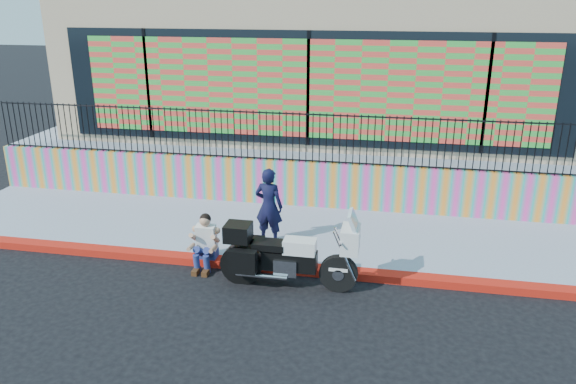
# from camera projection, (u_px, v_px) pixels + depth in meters

# --- Properties ---
(ground) EXTENTS (90.00, 90.00, 0.00)m
(ground) POSITION_uv_depth(u_px,v_px,m) (273.00, 270.00, 10.88)
(ground) COLOR black
(ground) RESTS_ON ground
(red_curb) EXTENTS (16.00, 0.30, 0.15)m
(red_curb) POSITION_uv_depth(u_px,v_px,m) (273.00, 266.00, 10.86)
(red_curb) COLOR red
(red_curb) RESTS_ON ground
(sidewalk) EXTENTS (16.00, 3.00, 0.15)m
(sidewalk) POSITION_uv_depth(u_px,v_px,m) (289.00, 233.00, 12.39)
(sidewalk) COLOR gray
(sidewalk) RESTS_ON ground
(mural_wall) EXTENTS (16.00, 0.20, 1.10)m
(mural_wall) POSITION_uv_depth(u_px,v_px,m) (302.00, 183.00, 13.66)
(mural_wall) COLOR #EF3FA4
(mural_wall) RESTS_ON sidewalk
(metal_fence) EXTENTS (15.80, 0.04, 1.20)m
(metal_fence) POSITION_uv_depth(u_px,v_px,m) (302.00, 137.00, 13.28)
(metal_fence) COLOR black
(metal_fence) RESTS_ON mural_wall
(elevated_platform) EXTENTS (16.00, 10.00, 1.25)m
(elevated_platform) POSITION_uv_depth(u_px,v_px,m) (328.00, 137.00, 18.41)
(elevated_platform) COLOR gray
(elevated_platform) RESTS_ON ground
(storefront_building) EXTENTS (14.00, 8.06, 4.00)m
(storefront_building) POSITION_uv_depth(u_px,v_px,m) (329.00, 56.00, 17.33)
(storefront_building) COLOR tan
(storefront_building) RESTS_ON elevated_platform
(police_motorcycle) EXTENTS (2.48, 0.82, 1.54)m
(police_motorcycle) POSITION_uv_depth(u_px,v_px,m) (287.00, 254.00, 10.08)
(police_motorcycle) COLOR black
(police_motorcycle) RESTS_ON ground
(police_officer) EXTENTS (0.64, 0.48, 1.62)m
(police_officer) POSITION_uv_depth(u_px,v_px,m) (269.00, 206.00, 11.46)
(police_officer) COLOR black
(police_officer) RESTS_ON sidewalk
(seated_man) EXTENTS (0.54, 0.71, 1.06)m
(seated_man) POSITION_uv_depth(u_px,v_px,m) (204.00, 247.00, 10.81)
(seated_man) COLOR navy
(seated_man) RESTS_ON ground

